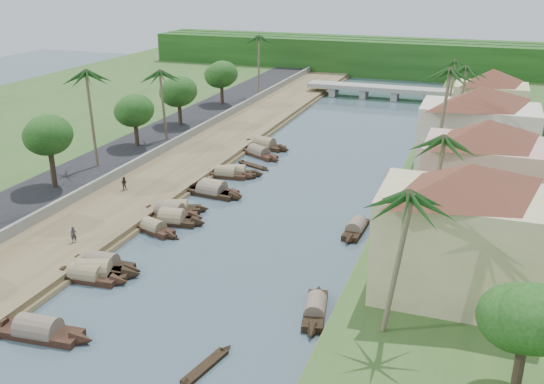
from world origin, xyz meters
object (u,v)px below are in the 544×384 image
(person_near, at_px, (74,235))
(bridge, at_px, (380,90))
(building_near, at_px, (463,230))
(sampan_0, at_px, (39,331))
(sampan_1, at_px, (94,273))

(person_near, bearing_deg, bridge, 53.29)
(bridge, relative_size, person_near, 18.64)
(bridge, bearing_deg, building_near, -75.61)
(building_near, xyz_separation_m, sampan_0, (-26.93, -13.64, -5.97))
(building_near, height_order, sampan_1, building_near)
(sampan_0, xyz_separation_m, sampan_1, (-1.40, 8.47, 0.00))
(bridge, relative_size, building_near, 1.89)
(sampan_1, relative_size, person_near, 5.40)
(sampan_0, bearing_deg, bridge, 79.88)
(person_near, bearing_deg, sampan_0, -89.81)
(sampan_0, distance_m, sampan_1, 8.58)
(building_near, relative_size, sampan_1, 1.83)
(sampan_1, bearing_deg, sampan_0, -99.72)
(bridge, height_order, person_near, bridge)
(bridge, height_order, sampan_1, bridge)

